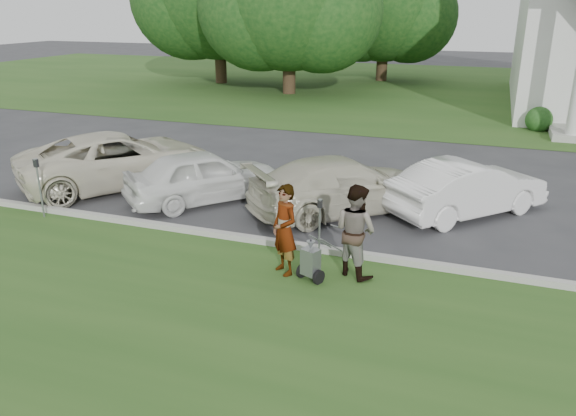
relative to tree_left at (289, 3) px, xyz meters
The scene contains 15 objects.
ground 23.95m from the tree_left, 69.98° to the right, with size 120.00×120.00×0.00m, color #333335.
grass_strip 26.73m from the tree_left, 72.22° to the right, with size 80.00×7.00×0.01m, color #284E1A.
church_lawn 10.74m from the tree_left, 32.03° to the left, with size 80.00×30.00×0.01m, color #284E1A.
curb 23.43m from the tree_left, 69.51° to the right, with size 80.00×0.18×0.15m, color #9E9E93.
tree_left is the anchor object (origin of this frame).
tree_back 8.95m from the tree_left, 63.43° to the left, with size 9.61×7.60×8.89m.
striping_cart 24.80m from the tree_left, 69.10° to the right, with size 0.73×1.04×0.90m.
person_left 24.38m from the tree_left, 70.29° to the right, with size 0.66×0.43×1.81m, color #999999.
person_right 24.48m from the tree_left, 67.06° to the right, with size 0.90×0.70×1.84m, color #999999.
parking_meter_near 23.68m from the tree_left, 68.53° to the right, with size 0.09×0.08×1.29m.
parking_meter_far 22.20m from the tree_left, 86.40° to the right, with size 0.11×0.10×1.52m.
car_a 19.37m from the tree_left, 85.25° to the right, with size 2.59×5.61×1.56m, color beige.
car_b 20.29m from the tree_left, 76.68° to the right, with size 1.68×4.17×1.42m, color white.
car_c 21.00m from the tree_left, 66.32° to the right, with size 1.98×4.87×1.41m, color beige.
car_d 21.62m from the tree_left, 57.90° to the right, with size 1.47×4.23×1.39m, color silver.
Camera 1 is at (3.57, -10.02, 5.00)m, focal length 35.00 mm.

